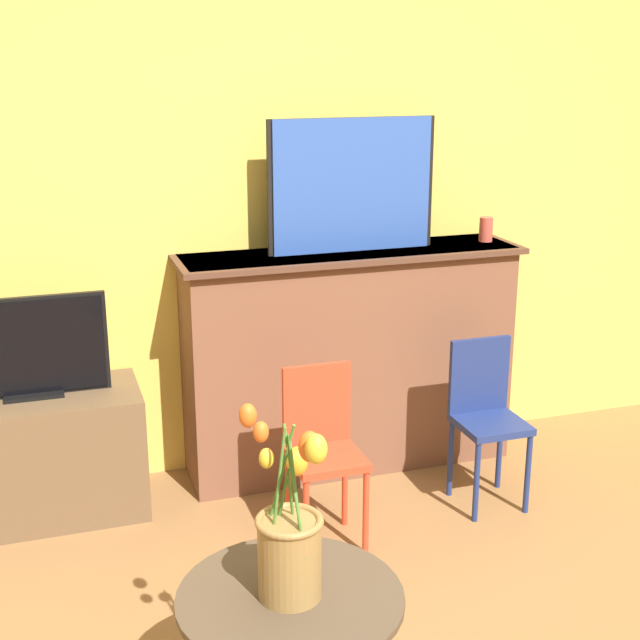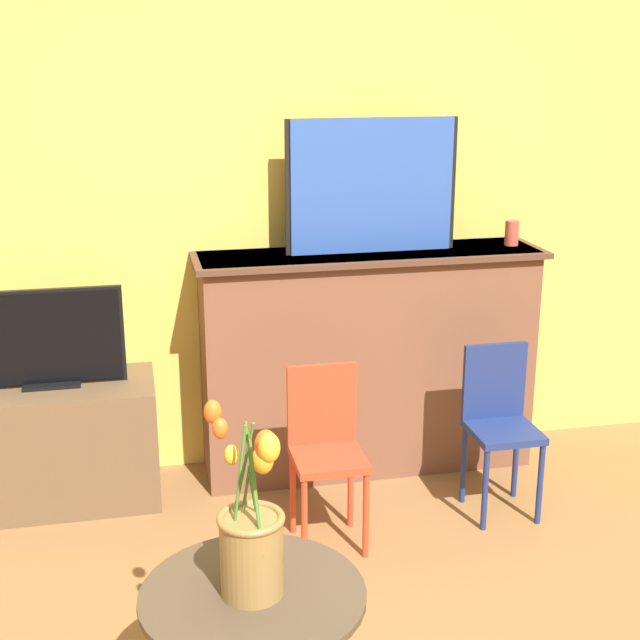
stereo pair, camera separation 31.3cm
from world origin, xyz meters
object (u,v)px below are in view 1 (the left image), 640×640
Objects in this scene: chair_red at (322,443)px; vase_tulips at (290,540)px; tv_monitor at (30,349)px; chair_blue at (486,410)px; painting at (352,185)px.

chair_red is 1.12m from vase_tulips.
tv_monitor is 0.87× the size of chair_blue.
chair_red is 1.36× the size of vase_tulips.
chair_red is at bearing -27.88° from tv_monitor.
painting is 1.07× the size of chair_red.
chair_blue is at bearing -14.21° from tv_monitor.
vase_tulips is (-0.42, -1.01, 0.23)m from chair_red.
painting is 1.90m from vase_tulips.
painting is 1.07× the size of chair_blue.
vase_tulips reaches higher than chair_red.
chair_blue is at bearing 7.25° from chair_red.
tv_monitor is 1.67m from vase_tulips.
painting is 1.11m from chair_blue.
vase_tulips is (-1.17, -1.10, 0.23)m from chair_blue.
chair_blue is at bearing 43.23° from vase_tulips.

